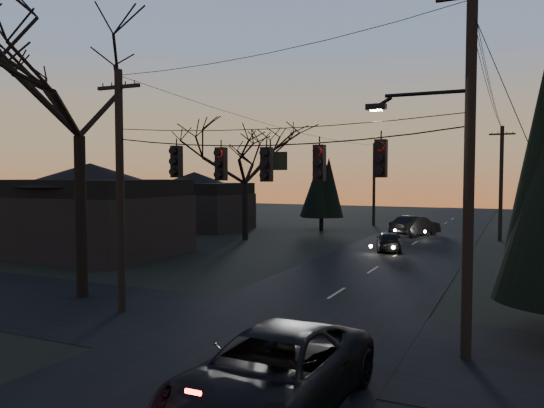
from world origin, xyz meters
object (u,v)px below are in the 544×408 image
at_px(sedan_oncoming_b, 415,226).
at_px(utility_pole_far_l, 374,226).
at_px(utility_pole_left, 122,312).
at_px(utility_pole_right, 465,359).
at_px(bare_tree_left, 78,70).
at_px(sedan_oncoming_a, 389,241).
at_px(utility_pole_far_r, 500,241).
at_px(suv_near, 273,374).

bearing_deg(sedan_oncoming_b, utility_pole_far_l, -29.06).
distance_m(utility_pole_far_l, sedan_oncoming_b, 8.84).
bearing_deg(utility_pole_left, sedan_oncoming_b, 79.80).
height_order(utility_pole_left, utility_pole_far_l, utility_pole_left).
bearing_deg(sedan_oncoming_b, utility_pole_right, 127.05).
height_order(bare_tree_left, sedan_oncoming_a, bare_tree_left).
bearing_deg(sedan_oncoming_a, utility_pole_far_l, -87.27).
height_order(utility_pole_far_l, bare_tree_left, bare_tree_left).
bearing_deg(utility_pole_right, utility_pole_far_r, 90.00).
relative_size(utility_pole_far_r, suv_near, 1.44).
distance_m(utility_pole_right, sedan_oncoming_b, 29.58).
bearing_deg(bare_tree_left, suv_near, -28.83).
bearing_deg(sedan_oncoming_b, sedan_oncoming_a, 114.75).
relative_size(utility_pole_far_l, sedan_oncoming_b, 1.65).
distance_m(utility_pole_left, bare_tree_left, 9.47).
bearing_deg(utility_pole_right, suv_near, -122.80).
xyz_separation_m(bare_tree_left, suv_near, (11.21, -6.17, -8.10)).
xyz_separation_m(utility_pole_right, utility_pole_far_l, (-11.50, 36.00, 0.00)).
distance_m(sedan_oncoming_a, sedan_oncoming_b, 9.70).
bearing_deg(utility_pole_left, bare_tree_left, 159.29).
bearing_deg(suv_near, utility_pole_right, 59.42).
height_order(sedan_oncoming_a, sedan_oncoming_b, sedan_oncoming_b).
xyz_separation_m(utility_pole_far_r, utility_pole_far_l, (-11.50, 8.00, 0.00)).
distance_m(bare_tree_left, sedan_oncoming_a, 21.49).
height_order(utility_pole_right, utility_pole_far_l, utility_pole_right).
relative_size(utility_pole_far_l, sedan_oncoming_a, 2.13).
bearing_deg(bare_tree_left, sedan_oncoming_a, 65.69).
xyz_separation_m(sedan_oncoming_a, sedan_oncoming_b, (-0.00, 9.70, 0.16)).
relative_size(utility_pole_left, utility_pole_far_r, 1.00).
distance_m(utility_pole_right, utility_pole_far_l, 37.79).
bearing_deg(utility_pole_far_r, sedan_oncoming_a, -125.57).
distance_m(utility_pole_left, utility_pole_far_l, 36.00).
xyz_separation_m(utility_pole_left, utility_pole_far_r, (11.50, 28.00, 0.00)).
distance_m(utility_pole_far_l, bare_tree_left, 36.12).
bearing_deg(utility_pole_right, bare_tree_left, 175.57).
distance_m(bare_tree_left, sedan_oncoming_b, 30.07).
bearing_deg(sedan_oncoming_a, utility_pole_far_r, -140.03).
distance_m(utility_pole_left, sedan_oncoming_b, 29.37).
bearing_deg(bare_tree_left, utility_pole_left, -20.71).
bearing_deg(sedan_oncoming_b, utility_pole_far_r, -163.33).
bearing_deg(utility_pole_far_r, utility_pole_left, -112.33).
bearing_deg(utility_pole_right, sedan_oncoming_b, 102.30).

